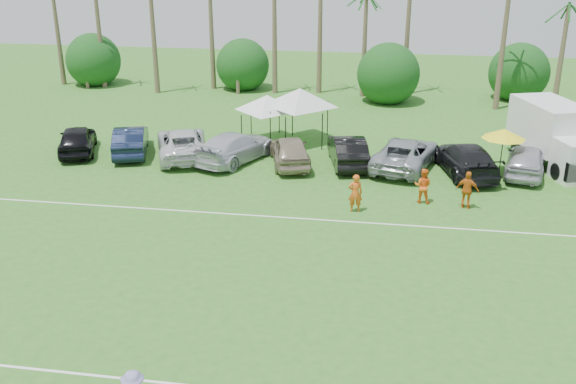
# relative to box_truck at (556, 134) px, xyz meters

# --- Properties ---
(field_lines) EXTENTS (80.00, 12.10, 0.01)m
(field_lines) POSITION_rel_box_truck_xyz_m (-15.31, -15.52, -1.80)
(field_lines) COLOR white
(field_lines) RESTS_ON ground
(palm_tree_8) EXTENTS (2.40, 2.40, 8.90)m
(palm_tree_8) POSITION_rel_box_truck_xyz_m (-2.31, 14.48, 5.68)
(palm_tree_8) COLOR brown
(palm_tree_8) RESTS_ON ground
(bush_tree_0) EXTENTS (4.00, 4.00, 4.00)m
(bush_tree_0) POSITION_rel_box_truck_xyz_m (-34.31, 15.48, -0.00)
(bush_tree_0) COLOR brown
(bush_tree_0) RESTS_ON ground
(bush_tree_1) EXTENTS (4.00, 4.00, 4.00)m
(bush_tree_1) POSITION_rel_box_truck_xyz_m (-21.31, 15.48, -0.00)
(bush_tree_1) COLOR brown
(bush_tree_1) RESTS_ON ground
(bush_tree_2) EXTENTS (4.00, 4.00, 4.00)m
(bush_tree_2) POSITION_rel_box_truck_xyz_m (-9.31, 15.48, -0.00)
(bush_tree_2) COLOR brown
(bush_tree_2) RESTS_ON ground
(bush_tree_3) EXTENTS (4.00, 4.00, 4.00)m
(bush_tree_3) POSITION_rel_box_truck_xyz_m (0.69, 15.48, -0.00)
(bush_tree_3) COLOR brown
(bush_tree_3) RESTS_ON ground
(sideline_player_a) EXTENTS (0.72, 0.54, 1.81)m
(sideline_player_a) POSITION_rel_box_truck_xyz_m (-10.43, -8.29, -0.90)
(sideline_player_a) COLOR #DF5A18
(sideline_player_a) RESTS_ON ground
(sideline_player_b) EXTENTS (0.94, 0.80, 1.70)m
(sideline_player_b) POSITION_rel_box_truck_xyz_m (-7.33, -6.70, -0.95)
(sideline_player_b) COLOR orange
(sideline_player_b) RESTS_ON ground
(sideline_player_c) EXTENTS (1.14, 0.74, 1.80)m
(sideline_player_c) POSITION_rel_box_truck_xyz_m (-5.32, -7.09, -0.90)
(sideline_player_c) COLOR #CC6216
(sideline_player_c) RESTS_ON ground
(box_truck) EXTENTS (4.39, 6.97, 3.37)m
(box_truck) POSITION_rel_box_truck_xyz_m (0.00, 0.00, 0.00)
(box_truck) COLOR white
(box_truck) RESTS_ON ground
(canopy_tent_left) EXTENTS (4.17, 4.17, 3.38)m
(canopy_tent_left) POSITION_rel_box_truck_xyz_m (-16.48, 2.05, 1.09)
(canopy_tent_left) COLOR black
(canopy_tent_left) RESTS_ON ground
(canopy_tent_right) EXTENTS (4.79, 4.79, 3.88)m
(canopy_tent_right) POSITION_rel_box_truck_xyz_m (-14.51, 2.30, 1.52)
(canopy_tent_right) COLOR black
(canopy_tent_right) RESTS_ON ground
(market_umbrella) EXTENTS (2.29, 2.29, 2.55)m
(market_umbrella) POSITION_rel_box_truck_xyz_m (-3.13, -2.17, 0.49)
(market_umbrella) COLOR black
(market_umbrella) RESTS_ON ground
(parked_car_0) EXTENTS (3.56, 5.23, 1.65)m
(parked_car_0) POSITION_rel_box_truck_xyz_m (-27.03, -2.14, -0.97)
(parked_car_0) COLOR black
(parked_car_0) RESTS_ON ground
(parked_car_1) EXTENTS (3.20, 5.32, 1.65)m
(parked_car_1) POSITION_rel_box_truck_xyz_m (-23.87, -1.80, -0.97)
(parked_car_1) COLOR #121B33
(parked_car_1) RESTS_ON ground
(parked_car_2) EXTENTS (4.71, 6.54, 1.65)m
(parked_car_2) POSITION_rel_box_truck_xyz_m (-20.71, -1.87, -0.97)
(parked_car_2) COLOR silver
(parked_car_2) RESTS_ON ground
(parked_car_3) EXTENTS (4.36, 6.15, 1.65)m
(parked_car_3) POSITION_rel_box_truck_xyz_m (-17.56, -2.11, -0.97)
(parked_car_3) COLOR #BABCC5
(parked_car_3) RESTS_ON ground
(parked_car_4) EXTENTS (3.20, 5.20, 1.65)m
(parked_car_4) POSITION_rel_box_truck_xyz_m (-14.40, -2.28, -0.97)
(parked_car_4) COLOR gray
(parked_car_4) RESTS_ON ground
(parked_car_5) EXTENTS (2.78, 5.28, 1.65)m
(parked_car_5) POSITION_rel_box_truck_xyz_m (-11.25, -1.71, -0.97)
(parked_car_5) COLOR black
(parked_car_5) RESTS_ON ground
(parked_car_6) EXTENTS (4.14, 6.45, 1.65)m
(parked_car_6) POSITION_rel_box_truck_xyz_m (-8.09, -1.81, -0.97)
(parked_car_6) COLOR #94999E
(parked_car_6) RESTS_ON ground
(parked_car_7) EXTENTS (3.58, 6.08, 1.65)m
(parked_car_7) POSITION_rel_box_truck_xyz_m (-4.94, -2.21, -0.97)
(parked_car_7) COLOR black
(parked_car_7) RESTS_ON ground
(parked_car_8) EXTENTS (3.02, 5.17, 1.65)m
(parked_car_8) POSITION_rel_box_truck_xyz_m (-1.78, -1.87, -0.97)
(parked_car_8) COLOR #ABABB6
(parked_car_8) RESTS_ON ground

